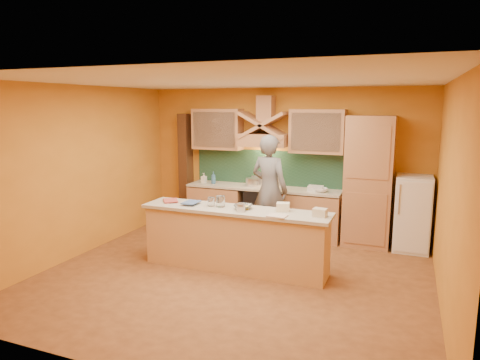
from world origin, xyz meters
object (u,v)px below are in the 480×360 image
at_px(fridge, 412,213).
at_px(stove, 262,211).
at_px(mixing_bowl, 243,207).
at_px(kitchen_scale, 241,209).
at_px(person, 269,190).

bearing_deg(fridge, stove, 180.00).
bearing_deg(stove, fridge, 0.00).
bearing_deg(stove, mixing_bowl, -80.29).
xyz_separation_m(fridge, kitchen_scale, (-2.35, -2.05, 0.34)).
bearing_deg(mixing_bowl, person, 90.79).
bearing_deg(person, kitchen_scale, 107.03).
distance_m(fridge, mixing_bowl, 3.04).
xyz_separation_m(fridge, mixing_bowl, (-2.38, -1.87, 0.33)).
distance_m(fridge, person, 2.48).
distance_m(stove, fridge, 2.71).
height_order(fridge, kitchen_scale, fridge).
relative_size(fridge, kitchen_scale, 11.90).
xyz_separation_m(stove, mixing_bowl, (0.32, -1.87, 0.53)).
bearing_deg(mixing_bowl, fridge, 38.13).
bearing_deg(fridge, kitchen_scale, -138.92).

